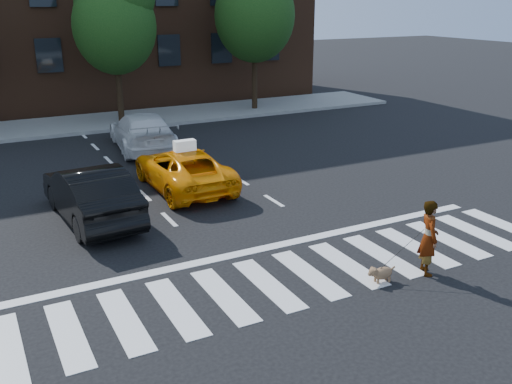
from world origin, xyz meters
The scene contains 12 objects.
ground centered at (0.00, 0.00, 0.00)m, with size 120.00×120.00×0.00m, color black.
crosswalk centered at (0.00, 0.00, 0.01)m, with size 13.00×2.40×0.01m, color silver.
stop_line centered at (0.00, 1.60, 0.01)m, with size 12.00×0.30×0.01m, color silver.
sidewalk_far centered at (0.00, 17.50, 0.07)m, with size 30.00×4.00×0.15m, color slate.
tree_mid centered at (0.53, 17.00, 4.85)m, with size 3.69×3.69×7.10m.
tree_right centered at (7.53, 17.00, 5.26)m, with size 4.00×4.00×7.70m.
taxi centered at (-0.30, 6.71, 0.62)m, with size 2.07×4.49×1.25m, color orange.
black_sedan centered at (-3.39, 5.35, 0.74)m, with size 1.56×4.47×1.47m, color black.
white_suv centered at (-0.01, 11.94, 0.72)m, with size 2.02×4.97×1.44m, color silver.
woman centered at (2.25, -1.10, 0.82)m, with size 0.60×0.39×1.65m, color #999999.
dog centered at (1.11, -1.00, 0.21)m, with size 0.64×0.30×0.37m.
taxi_sign centered at (-0.30, 6.51, 1.41)m, with size 0.65×0.28×0.32m, color white.
Camera 1 is at (-6.07, -9.20, 5.61)m, focal length 40.00 mm.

